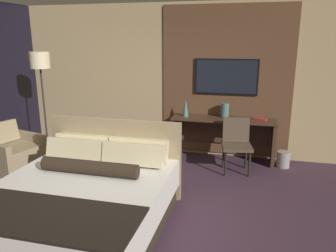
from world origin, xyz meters
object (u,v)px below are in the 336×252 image
desk_chair (236,140)px  armchair_by_window (13,155)px  vase_tall (186,108)px  vase_short (225,110)px  book (260,119)px  bed (83,200)px  floor_lamp (41,70)px  desk (223,131)px  tv (226,77)px  waste_bin (283,159)px

desk_chair → armchair_by_window: (-3.59, -0.95, -0.25)m
armchair_by_window → vase_tall: size_ratio=2.98×
vase_short → book: 0.63m
bed → floor_lamp: 2.90m
desk_chair → bed: bearing=-136.0°
desk → book: bearing=0.3°
floor_lamp → vase_tall: floor_lamp is taller
tv → waste_bin: tv is taller
desk → vase_tall: bearing=-177.5°
vase_short → book: vase_short is taller
desk_chair → vase_short: 0.70m
bed → book: (2.00, 2.70, 0.45)m
bed → floor_lamp: floor_lamp is taller
armchair_by_window → vase_tall: (2.64, 1.39, 0.66)m
bed → armchair_by_window: size_ratio=2.27×
vase_short → book: size_ratio=1.01×
book → vase_tall: bearing=-178.6°
desk → desk_chair: bearing=-61.2°
armchair_by_window → vase_tall: vase_tall is taller
bed → desk_chair: bed is taller
waste_bin → book: bearing=162.0°
desk_chair → book: desk_chair is taller
desk → armchair_by_window: bearing=-156.8°
bed → desk_chair: size_ratio=2.42×
tv → waste_bin: bearing=-16.8°
floor_lamp → waste_bin: floor_lamp is taller
tv → book: 0.96m
desk → tv: size_ratio=1.62×
desk → bed: bearing=-116.8°
desk_chair → vase_short: (-0.25, 0.53, 0.38)m
vase_tall → waste_bin: 1.93m
desk_chair → waste_bin: desk_chair is taller
armchair_by_window → waste_bin: size_ratio=3.41×
bed → waste_bin: size_ratio=7.72×
bed → vase_tall: 2.82m
floor_lamp → vase_tall: (2.42, 0.75, -0.70)m
tv → desk_chair: bearing=-68.4°
desk → waste_bin: 1.14m
floor_lamp → vase_tall: bearing=17.3°
tv → desk_chair: tv is taller
tv → vase_tall: bearing=-162.6°
book → floor_lamp: bearing=-168.2°
vase_tall → book: 1.33m
vase_tall → armchair_by_window: bearing=-152.2°
desk_chair → vase_tall: size_ratio=2.78×
armchair_by_window → floor_lamp: 1.52m
desk_chair → vase_tall: vase_tall is taller
vase_tall → floor_lamp: bearing=-162.7°
tv → desk: bearing=-90.0°
desk_chair → vase_short: vase_short is taller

